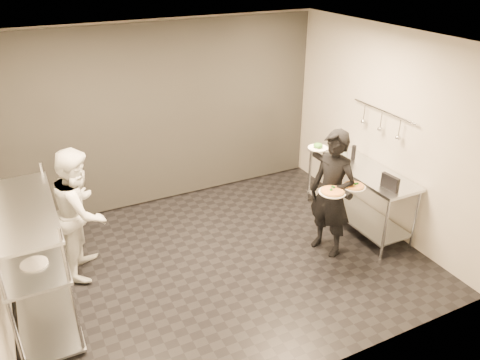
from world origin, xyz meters
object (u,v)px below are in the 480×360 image
salad_plate (318,146)px  bottle_clear (342,144)px  bottle_dark (354,152)px  pizza_plate_far (354,186)px  pos_monitor (390,182)px  prep_counter (359,185)px  waiter (332,194)px  bottle_green (345,153)px  chef (81,212)px  pass_rack (34,258)px  pizza_plate_near (332,191)px

salad_plate → bottle_clear: bearing=35.8°
bottle_dark → pizza_plate_far: bearing=-128.6°
pos_monitor → bottle_dark: size_ratio=1.23×
prep_counter → waiter: waiter is taller
bottle_green → bottle_clear: bottle_green is taller
bottle_clear → bottle_dark: size_ratio=0.96×
salad_plate → bottle_dark: size_ratio=1.20×
waiter → bottle_clear: 1.34m
pizza_plate_far → waiter: bearing=118.3°
chef → bottle_green: chef is taller
pass_rack → pizza_plate_far: (3.68, -0.62, 0.29)m
pos_monitor → prep_counter: bearing=74.9°
prep_counter → pos_monitor: size_ratio=6.87×
pizza_plate_near → bottle_dark: size_ratio=1.57×
chef → bottle_dark: size_ratio=7.71×
pizza_plate_near → chef: bearing=156.0°
pos_monitor → bottle_green: (0.04, 0.96, 0.03)m
salad_plate → bottle_clear: (0.95, 0.68, -0.39)m
waiter → pos_monitor: size_ratio=6.53×
waiter → pizza_plate_near: 0.32m
pizza_plate_near → waiter: bearing=51.9°
pizza_plate_near → pizza_plate_far: bearing=-7.4°
prep_counter → salad_plate: bearing=-175.2°
waiter → bottle_clear: waiter is taller
pass_rack → chef: (0.60, 0.66, 0.05)m
waiter → pos_monitor: waiter is taller
pos_monitor → bottle_dark: 0.96m
pass_rack → pizza_plate_near: pass_rack is taller
chef → bottle_green: size_ratio=6.73×
bottle_green → bottle_dark: bottle_green is taller
salad_plate → bottle_green: (0.75, 0.35, -0.37)m
bottle_clear → bottle_dark: bottle_dark is taller
prep_counter → pass_rack: bearing=-180.0°
bottle_green → prep_counter: bearing=-73.4°
chef → bottle_dark: chef is taller
waiter → salad_plate: size_ratio=6.69×
pass_rack → pos_monitor: bearing=-9.2°
pass_rack → bottle_green: pass_rack is taller
waiter → chef: bearing=-127.1°
pass_rack → bottle_green: size_ratio=6.55×
chef → salad_plate: 3.05m
prep_counter → waiter: 0.89m
salad_plate → pizza_plate_near: bearing=-102.1°
pos_monitor → bottle_green: size_ratio=1.07×
prep_counter → chef: (-3.73, 0.66, 0.20)m
pass_rack → pizza_plate_far: bearing=-9.5°
pos_monitor → bottle_clear: bearing=74.6°
salad_plate → bottle_clear: salad_plate is taller
pizza_plate_far → bottle_green: bearing=57.7°
pass_rack → chef: 0.90m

